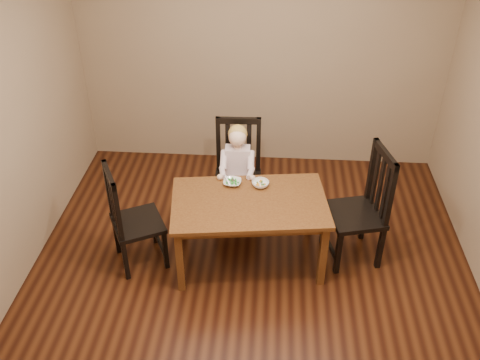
# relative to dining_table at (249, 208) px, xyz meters

# --- Properties ---
(room) EXTENTS (4.01, 4.01, 2.71)m
(room) POSITION_rel_dining_table_xyz_m (0.03, -0.19, 0.76)
(room) COLOR #45210E
(room) RESTS_ON ground
(dining_table) EXTENTS (1.43, 0.97, 0.67)m
(dining_table) POSITION_rel_dining_table_xyz_m (0.00, 0.00, 0.00)
(dining_table) COLOR #482410
(dining_table) RESTS_ON room
(chair_child) EXTENTS (0.47, 0.45, 1.05)m
(chair_child) POSITION_rel_dining_table_xyz_m (-0.15, 0.67, -0.09)
(chair_child) COLOR black
(chair_child) RESTS_ON room
(chair_left) EXTENTS (0.57, 0.58, 1.02)m
(chair_left) POSITION_rel_dining_table_xyz_m (-1.03, -0.10, -0.10)
(chair_left) COLOR black
(chair_left) RESTS_ON room
(chair_right) EXTENTS (0.56, 0.58, 1.11)m
(chair_right) POSITION_rel_dining_table_xyz_m (0.99, 0.15, -0.06)
(chair_right) COLOR black
(chair_right) RESTS_ON room
(toddler) EXTENTS (0.33, 0.41, 0.54)m
(toddler) POSITION_rel_dining_table_xyz_m (-0.15, 0.62, 0.05)
(toddler) COLOR silver
(toddler) RESTS_ON chair_child
(bowl_peas) EXTENTS (0.17, 0.17, 0.04)m
(bowl_peas) POSITION_rel_dining_table_xyz_m (-0.17, 0.25, 0.10)
(bowl_peas) COLOR white
(bowl_peas) RESTS_ON dining_table
(bowl_veg) EXTENTS (0.18, 0.18, 0.05)m
(bowl_veg) POSITION_rel_dining_table_xyz_m (0.09, 0.23, 0.10)
(bowl_veg) COLOR white
(bowl_veg) RESTS_ON dining_table
(fork) EXTENTS (0.07, 0.12, 0.05)m
(fork) POSITION_rel_dining_table_xyz_m (-0.21, 0.22, 0.12)
(fork) COLOR silver
(fork) RESTS_ON bowl_peas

